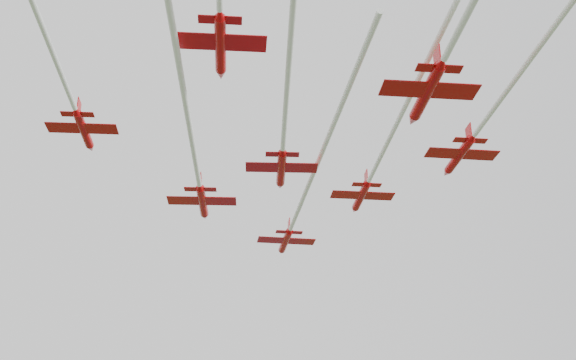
{
  "coord_description": "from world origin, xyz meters",
  "views": [
    {
      "loc": [
        -1.84,
        -85.06,
        15.82
      ],
      "look_at": [
        2.96,
        0.4,
        55.14
      ],
      "focal_mm": 45.0,
      "sensor_mm": 36.0,
      "label": 1
    }
  ],
  "objects": [
    {
      "name": "jet_row4_right",
      "position": [
        15.94,
        -37.96,
        53.64
      ],
      "size": [
        9.77,
        58.33,
        2.91
      ],
      "rotation": [
        0.0,
        0.0,
        0.04
      ],
      "color": "#C6060A"
    },
    {
      "name": "jet_row3_right",
      "position": [
        25.4,
        -21.07,
        56.83
      ],
      "size": [
        9.21,
        64.04,
        2.73
      ],
      "rotation": [
        0.0,
        0.0,
        0.06
      ],
      "color": "#C6060A"
    },
    {
      "name": "jet_lead",
      "position": [
        5.4,
        7.82,
        55.49
      ],
      "size": [
        10.09,
        65.9,
        2.77
      ],
      "rotation": [
        0.0,
        0.0,
        0.09
      ],
      "color": "#C6060A"
    },
    {
      "name": "jet_row3_left",
      "position": [
        -21.36,
        -28.44,
        56.27
      ],
      "size": [
        8.13,
        66.57,
        2.44
      ],
      "rotation": [
        0.0,
        0.0,
        0.01
      ],
      "color": "#C6060A"
    },
    {
      "name": "jet_row2_right",
      "position": [
        14.69,
        -5.04,
        57.01
      ],
      "size": [
        9.09,
        59.09,
        2.7
      ],
      "rotation": [
        0.0,
        0.0,
        0.05
      ],
      "color": "#C6060A"
    },
    {
      "name": "jet_row2_left",
      "position": [
        -8.96,
        -7.86,
        55.73
      ],
      "size": [
        9.69,
        68.43,
        2.91
      ],
      "rotation": [
        0.0,
        0.0,
        -0.01
      ],
      "color": "#C6060A"
    },
    {
      "name": "jet_row3_mid",
      "position": [
        1.63,
        -17.88,
        54.31
      ],
      "size": [
        8.84,
        55.32,
        2.65
      ],
      "rotation": [
        0.0,
        0.0,
        -0.02
      ],
      "color": "#C6060A"
    }
  ]
}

